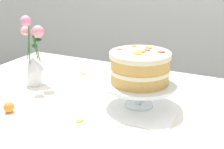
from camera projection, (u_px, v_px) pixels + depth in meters
name	position (u px, v px, depth m)	size (l,w,h in m)	color
dining_table	(92.00, 123.00, 1.31)	(1.40, 1.00, 0.74)	white
linen_napkin	(139.00, 106.00, 1.25)	(0.32, 0.32, 0.00)	white
cake_stand	(139.00, 86.00, 1.22)	(0.29, 0.29, 0.10)	silver
layer_cake	(140.00, 67.00, 1.20)	(0.23, 0.23, 0.13)	tan
flower_vase	(33.00, 57.00, 1.43)	(0.12, 0.12, 0.32)	silver
fallen_rose	(8.00, 107.00, 1.19)	(0.10, 0.10, 0.04)	#2D6028
loose_petal_1	(83.00, 73.00, 1.61)	(0.04, 0.03, 0.01)	yellow
loose_petal_2	(80.00, 121.00, 1.13)	(0.03, 0.02, 0.00)	orange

